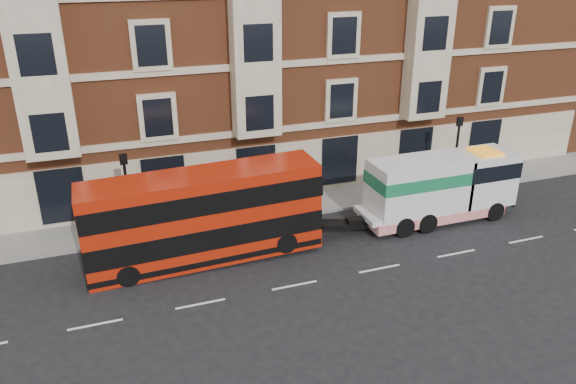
% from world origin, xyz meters
% --- Properties ---
extents(ground, '(120.00, 120.00, 0.00)m').
position_xyz_m(ground, '(0.00, 0.00, 0.00)').
color(ground, black).
rests_on(ground, ground).
extents(sidewalk, '(90.00, 3.00, 0.15)m').
position_xyz_m(sidewalk, '(0.00, 7.50, 0.07)').
color(sidewalk, slate).
rests_on(sidewalk, ground).
extents(victorian_terrace, '(45.00, 12.00, 20.40)m').
position_xyz_m(victorian_terrace, '(0.50, 15.00, 10.07)').
color(victorian_terrace, brown).
rests_on(victorian_terrace, ground).
extents(lamp_post_west, '(0.35, 0.15, 4.35)m').
position_xyz_m(lamp_post_west, '(-6.00, 6.20, 2.68)').
color(lamp_post_west, black).
rests_on(lamp_post_west, sidewalk).
extents(lamp_post_east, '(0.35, 0.15, 4.35)m').
position_xyz_m(lamp_post_east, '(12.00, 6.20, 2.68)').
color(lamp_post_east, black).
rests_on(lamp_post_east, sidewalk).
extents(double_decker_bus, '(10.35, 2.38, 4.19)m').
position_xyz_m(double_decker_bus, '(-3.03, 3.39, 2.22)').
color(double_decker_bus, '#AE1D09').
rests_on(double_decker_bus, ground).
extents(tow_truck, '(8.29, 2.45, 3.45)m').
position_xyz_m(tow_truck, '(9.02, 3.39, 1.83)').
color(tow_truck, silver).
rests_on(tow_truck, ground).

